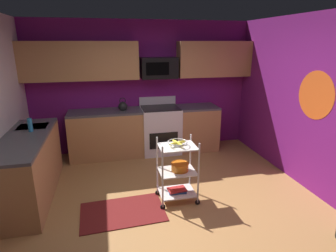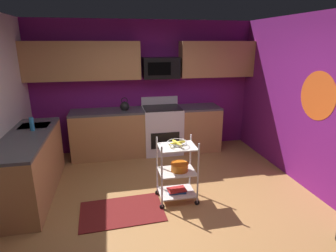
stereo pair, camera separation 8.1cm
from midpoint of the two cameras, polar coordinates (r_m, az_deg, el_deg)
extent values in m
cube|color=#A87542|center=(3.93, 0.92, -17.20)|extent=(4.40, 4.80, 0.04)
cube|color=#751970|center=(5.72, -4.41, 8.01)|extent=(4.52, 0.06, 2.60)
cube|color=#751970|center=(4.42, 30.53, 3.01)|extent=(0.06, 4.80, 2.60)
cylinder|color=#E5591E|center=(4.52, 28.90, 5.46)|extent=(0.00, 0.71, 0.71)
cube|color=#B27F4C|center=(5.60, -3.77, -1.23)|extent=(2.96, 0.60, 0.88)
cube|color=#4C4C51|center=(5.47, -3.86, 3.34)|extent=(2.96, 0.60, 0.04)
cube|color=#B27F4C|center=(4.53, -26.04, -7.57)|extent=(0.60, 1.93, 0.88)
cube|color=#4C4C51|center=(4.37, -26.81, -2.05)|extent=(0.60, 1.93, 0.04)
cube|color=#B7BABC|center=(4.86, -25.26, -0.79)|extent=(0.44, 0.36, 0.16)
cube|color=white|center=(5.64, -0.79, -0.85)|extent=(0.76, 0.64, 0.92)
cube|color=black|center=(5.37, -0.12, -3.01)|extent=(0.56, 0.01, 0.32)
cube|color=white|center=(5.77, -1.37, 5.22)|extent=(0.76, 0.06, 0.18)
cube|color=black|center=(5.51, -0.81, 3.80)|extent=(0.72, 0.60, 0.02)
cube|color=#B27F4C|center=(5.43, -16.70, 12.73)|extent=(2.10, 0.33, 0.70)
cube|color=#B27F4C|center=(5.83, 10.38, 13.41)|extent=(1.50, 0.33, 0.70)
cube|color=black|center=(5.50, -1.07, 11.90)|extent=(0.70, 0.38, 0.40)
cube|color=black|center=(5.30, -1.32, 11.70)|extent=(0.44, 0.01, 0.24)
cylinder|color=silver|center=(3.70, -0.63, -10.61)|extent=(0.02, 0.02, 0.88)
cylinder|color=black|center=(3.92, -0.61, -16.31)|extent=(0.07, 0.02, 0.07)
cylinder|color=silver|center=(3.82, 6.83, -9.83)|extent=(0.02, 0.02, 0.88)
cylinder|color=black|center=(4.03, 6.60, -15.42)|extent=(0.07, 0.02, 0.07)
cylinder|color=silver|center=(4.03, -1.67, -8.17)|extent=(0.02, 0.02, 0.88)
cylinder|color=black|center=(4.24, -1.62, -13.56)|extent=(0.07, 0.02, 0.07)
cylinder|color=silver|center=(4.14, 5.18, -7.55)|extent=(0.02, 0.02, 0.88)
cylinder|color=black|center=(4.34, 5.02, -12.84)|extent=(0.07, 0.02, 0.07)
cube|color=silver|center=(4.08, 2.39, -13.49)|extent=(0.50, 0.38, 0.02)
cube|color=silver|center=(3.93, 2.45, -9.33)|extent=(0.50, 0.38, 0.02)
cube|color=silver|center=(3.78, 2.52, -4.29)|extent=(0.50, 0.38, 0.02)
torus|color=silver|center=(3.75, 2.53, -3.31)|extent=(0.27, 0.27, 0.01)
cylinder|color=silver|center=(3.77, 2.52, -4.03)|extent=(0.12, 0.12, 0.02)
ellipsoid|color=yellow|center=(3.78, 3.17, -3.40)|extent=(0.17, 0.09, 0.04)
ellipsoid|color=yellow|center=(3.80, 2.13, -3.30)|extent=(0.09, 0.17, 0.04)
ellipsoid|color=yellow|center=(3.73, 1.87, -3.66)|extent=(0.17, 0.09, 0.04)
ellipsoid|color=yellow|center=(3.72, 2.93, -3.76)|extent=(0.09, 0.17, 0.04)
cylinder|color=orange|center=(3.91, 3.01, -8.45)|extent=(0.24, 0.24, 0.11)
torus|color=orange|center=(3.88, 3.02, -7.73)|extent=(0.25, 0.25, 0.01)
cube|color=#1E4C8C|center=(4.07, 2.39, -13.24)|extent=(0.26, 0.19, 0.02)
cube|color=#B22626|center=(4.06, 2.39, -12.97)|extent=(0.27, 0.19, 0.02)
sphere|color=black|center=(5.41, -8.51, 4.04)|extent=(0.18, 0.18, 0.18)
sphere|color=black|center=(5.39, -8.55, 4.94)|extent=(0.03, 0.03, 0.03)
cone|color=black|center=(5.41, -7.66, 4.27)|extent=(0.09, 0.04, 0.06)
torus|color=black|center=(5.39, -8.56, 5.20)|extent=(0.12, 0.01, 0.12)
cylinder|color=#2D8CBF|center=(4.55, -25.81, 0.36)|extent=(0.06, 0.06, 0.20)
cube|color=maroon|center=(3.93, -8.84, -16.98)|extent=(1.13, 0.75, 0.01)
camera|label=1|loc=(0.04, -89.40, 0.18)|focal=29.56mm
camera|label=2|loc=(0.04, 90.60, -0.18)|focal=29.56mm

